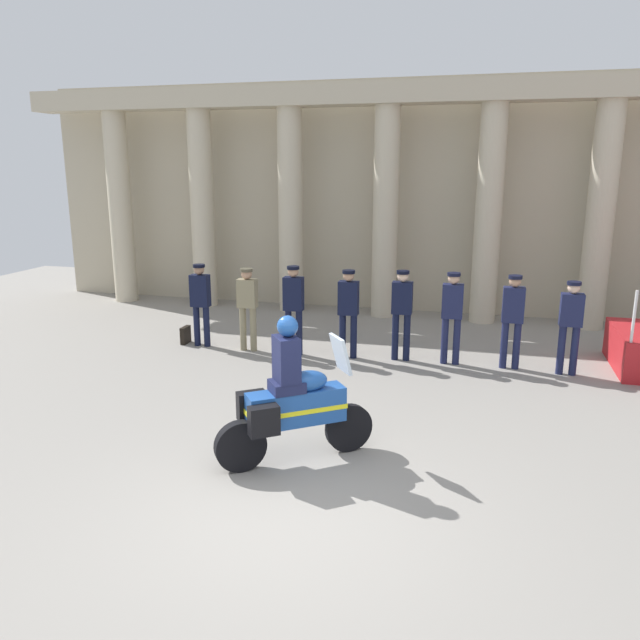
{
  "coord_description": "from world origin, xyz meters",
  "views": [
    {
      "loc": [
        1.85,
        -5.75,
        3.64
      ],
      "look_at": [
        -0.56,
        3.43,
        1.29
      ],
      "focal_mm": 34.98,
      "sensor_mm": 36.0,
      "label": 1
    }
  ],
  "objects": [
    {
      "name": "motorcycle_with_rider",
      "position": [
        -0.34,
        1.16,
        0.79
      ],
      "size": [
        1.75,
        1.35,
        1.9
      ],
      "rotation": [
        0.0,
        0.0,
        0.64
      ],
      "color": "black",
      "rests_on": "ground_plane"
    },
    {
      "name": "officer_in_row_6",
      "position": [
        2.44,
        5.75,
        1.03
      ],
      "size": [
        0.38,
        0.24,
        1.74
      ],
      "rotation": [
        0.0,
        0.0,
        3.15
      ],
      "color": "#191E42",
      "rests_on": "ground_plane"
    },
    {
      "name": "briefcase_on_ground",
      "position": [
        -4.1,
        5.75,
        0.18
      ],
      "size": [
        0.1,
        0.32,
        0.36
      ],
      "primitive_type": "cube",
      "color": "black",
      "rests_on": "ground_plane"
    },
    {
      "name": "officer_in_row_5",
      "position": [
        1.36,
        5.75,
        1.03
      ],
      "size": [
        0.38,
        0.24,
        1.74
      ],
      "rotation": [
        0.0,
        0.0,
        3.15
      ],
      "color": "#191E42",
      "rests_on": "ground_plane"
    },
    {
      "name": "officer_in_row_3",
      "position": [
        -0.58,
        5.64,
        1.02
      ],
      "size": [
        0.38,
        0.24,
        1.72
      ],
      "rotation": [
        0.0,
        0.0,
        3.15
      ],
      "color": "black",
      "rests_on": "ground_plane"
    },
    {
      "name": "officer_in_row_2",
      "position": [
        -1.66,
        5.58,
        1.04
      ],
      "size": [
        0.38,
        0.24,
        1.77
      ],
      "rotation": [
        0.0,
        0.0,
        3.15
      ],
      "color": "black",
      "rests_on": "ground_plane"
    },
    {
      "name": "officer_in_row_1",
      "position": [
        -2.63,
        5.61,
        0.99
      ],
      "size": [
        0.38,
        0.24,
        1.68
      ],
      "rotation": [
        0.0,
        0.0,
        3.15
      ],
      "color": "#847A5B",
      "rests_on": "ground_plane"
    },
    {
      "name": "officer_in_row_0",
      "position": [
        -3.68,
        5.67,
        1.01
      ],
      "size": [
        0.38,
        0.24,
        1.71
      ],
      "rotation": [
        0.0,
        0.0,
        3.15
      ],
      "color": "black",
      "rests_on": "ground_plane"
    },
    {
      "name": "colonnade_backdrop",
      "position": [
        -0.48,
        9.86,
        3.12
      ],
      "size": [
        18.69,
        1.46,
        5.71
      ],
      "color": "#B6AB91",
      "rests_on": "ground_plane"
    },
    {
      "name": "ground_plane",
      "position": [
        0.0,
        0.0,
        0.0
      ],
      "size": [
        28.0,
        28.0,
        0.0
      ],
      "primitive_type": "plane",
      "color": "gray"
    },
    {
      "name": "officer_in_row_7",
      "position": [
        3.42,
        5.64,
        1.0
      ],
      "size": [
        0.38,
        0.24,
        1.69
      ],
      "rotation": [
        0.0,
        0.0,
        3.15
      ],
      "color": "#191E42",
      "rests_on": "ground_plane"
    },
    {
      "name": "officer_in_row_4",
      "position": [
        0.43,
        5.75,
        1.03
      ],
      "size": [
        0.38,
        0.24,
        1.74
      ],
      "rotation": [
        0.0,
        0.0,
        3.15
      ],
      "color": "black",
      "rests_on": "ground_plane"
    }
  ]
}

